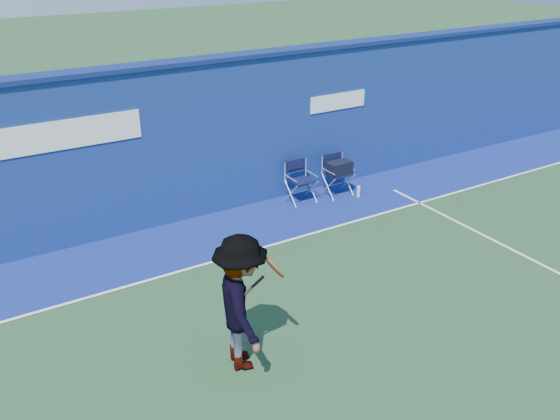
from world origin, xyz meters
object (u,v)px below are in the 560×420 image
directors_chair_left (300,189)px  tennis_player (242,303)px  water_bottle (359,192)px  directors_chair_right (338,179)px

directors_chair_left → tennis_player: size_ratio=0.47×
directors_chair_left → water_bottle: size_ratio=3.47×
water_bottle → directors_chair_right: bearing=131.8°
water_bottle → tennis_player: 5.90m
directors_chair_left → tennis_player: tennis_player is taller
directors_chair_left → water_bottle: 1.28m
directors_chair_right → water_bottle: (0.31, -0.34, -0.24)m
directors_chair_right → tennis_player: 5.85m
directors_chair_right → directors_chair_left: bearing=172.4°
directors_chair_left → tennis_player: bearing=-131.1°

